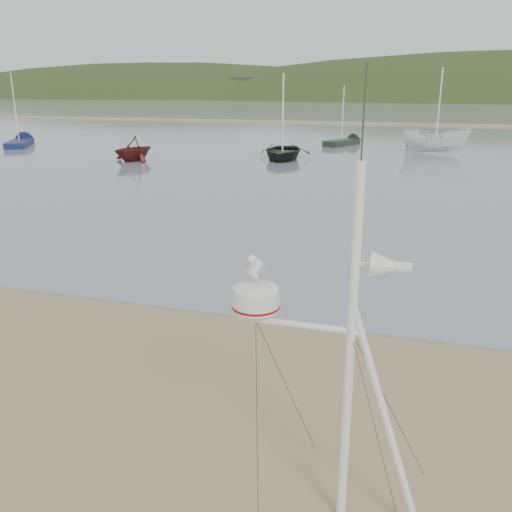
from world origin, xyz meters
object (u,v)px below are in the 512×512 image
(boat_dark, at_px, (283,121))
(sailboat_dark_mid, at_px, (349,141))
(boat_white, at_px, (438,120))
(mast_rig, at_px, (339,430))
(sailboat_blue_near, at_px, (23,141))
(boat_red, at_px, (132,137))

(boat_dark, xyz_separation_m, sailboat_dark_mid, (3.18, 11.62, -2.38))
(boat_white, height_order, sailboat_dark_mid, boat_white)
(mast_rig, xyz_separation_m, boat_dark, (-8.90, 32.32, 1.41))
(boat_dark, xyz_separation_m, sailboat_blue_near, (-24.56, 3.07, -2.38))
(mast_rig, bearing_deg, boat_red, 123.16)
(boat_dark, xyz_separation_m, boat_white, (10.42, 6.66, -0.09))
(boat_red, bearing_deg, sailboat_dark_mid, 68.96)
(boat_white, bearing_deg, mast_rig, 177.81)
(boat_red, xyz_separation_m, sailboat_dark_mid, (12.81, 15.58, -1.36))
(boat_dark, height_order, boat_red, boat_dark)
(boat_dark, relative_size, sailboat_dark_mid, 0.97)
(mast_rig, bearing_deg, boat_dark, 105.39)
(boat_white, relative_size, sailboat_dark_mid, 0.94)
(boat_dark, distance_m, boat_white, 12.37)
(sailboat_blue_near, bearing_deg, sailboat_dark_mid, 17.13)
(boat_dark, height_order, sailboat_dark_mid, boat_dark)
(mast_rig, relative_size, sailboat_blue_near, 0.80)
(boat_red, relative_size, sailboat_blue_near, 0.49)
(boat_dark, relative_size, boat_white, 1.04)
(boat_red, distance_m, sailboat_blue_near, 16.56)
(mast_rig, bearing_deg, sailboat_blue_near, 133.39)
(sailboat_blue_near, bearing_deg, mast_rig, -46.61)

